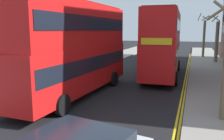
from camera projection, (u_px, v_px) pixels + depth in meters
name	position (u px, v px, depth m)	size (l,w,h in m)	color
sidewalk_right	(218.00, 88.00, 16.45)	(4.00, 80.00, 0.14)	gray
sidewalk_left	(54.00, 76.00, 20.60)	(4.00, 80.00, 0.14)	gray
kerb_line_outer	(185.00, 94.00, 15.26)	(0.10, 56.00, 0.01)	yellow
kerb_line_inner	(182.00, 93.00, 15.31)	(0.10, 56.00, 0.01)	yellow
double_decker_bus_away	(75.00, 47.00, 14.38)	(3.18, 10.91, 5.64)	red
double_decker_bus_oncoming	(163.00, 42.00, 20.58)	(3.06, 10.88, 5.64)	red
street_tree_mid	(204.00, 37.00, 34.75)	(1.63, 1.59, 6.41)	#6B6047
street_tree_far	(217.00, 41.00, 29.22)	(1.41, 1.49, 5.69)	#6B6047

